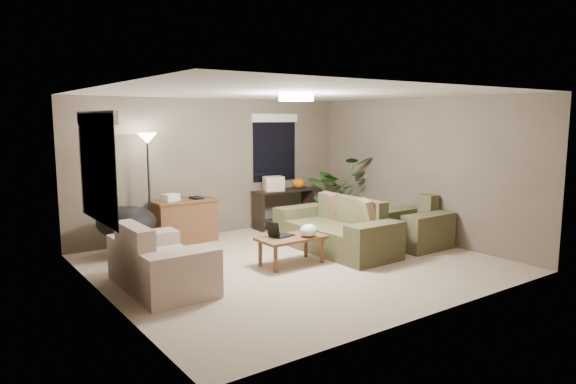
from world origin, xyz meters
TOP-DOWN VIEW (x-y plane):
  - room_shell at (0.00, 0.00)m, footprint 5.50×5.50m
  - main_sofa at (1.01, 0.25)m, footprint 0.95×2.20m
  - throw_pillows at (1.26, 0.25)m, footprint 0.40×1.40m
  - loveseat at (-2.08, 0.10)m, footprint 0.90×1.60m
  - armchair at (2.23, -0.33)m, footprint 0.95×1.00m
  - coffee_table at (-0.09, -0.01)m, footprint 1.00×0.55m
  - laptop at (-0.26, 0.09)m, footprint 0.40×0.29m
  - plastic_bag at (0.11, -0.16)m, footprint 0.30×0.28m
  - desk at (-0.78, 2.18)m, footprint 1.10×0.50m
  - desk_papers at (-0.94, 2.17)m, footprint 0.70×0.29m
  - console_table at (1.34, 2.21)m, footprint 1.30×0.40m
  - pumpkin at (1.69, 2.21)m, footprint 0.32×0.32m
  - cardboard_box at (1.09, 2.21)m, footprint 0.43×0.37m
  - papasan_chair at (-1.92, 1.81)m, footprint 1.14×1.14m
  - floor_lamp at (-1.42, 2.16)m, footprint 0.32×0.32m
  - ceiling_fixture at (0.00, 0.00)m, footprint 0.50×0.50m
  - houseplant at (2.23, 1.67)m, footprint 1.26×1.40m
  - cat_scratching_post at (2.42, 1.13)m, footprint 0.32×0.32m
  - window_left at (-2.73, 0.30)m, footprint 0.05×1.56m
  - window_back at (1.30, 2.48)m, footprint 1.06×0.05m

SIDE VIEW (x-z plane):
  - cat_scratching_post at x=2.42m, z-range -0.04..0.46m
  - main_sofa at x=1.01m, z-range -0.13..0.72m
  - loveseat at x=-2.08m, z-range -0.13..0.72m
  - armchair at x=2.23m, z-range -0.13..0.72m
  - coffee_table at x=-0.09m, z-range 0.15..0.57m
  - desk at x=-0.78m, z-range 0.00..0.75m
  - console_table at x=1.34m, z-range 0.06..0.81m
  - papasan_chair at x=-1.92m, z-range 0.07..0.86m
  - laptop at x=-0.26m, z-range 0.36..0.60m
  - plastic_bag at x=0.11m, z-range 0.42..0.61m
  - houseplant at x=2.23m, z-range 0.00..1.10m
  - throw_pillows at x=1.26m, z-range 0.42..0.88m
  - desk_papers at x=-0.94m, z-range 0.74..0.86m
  - pumpkin at x=1.69m, z-range 0.75..0.95m
  - cardboard_box at x=1.09m, z-range 0.75..1.03m
  - room_shell at x=0.00m, z-range -1.50..4.00m
  - floor_lamp at x=-1.42m, z-range 0.64..2.55m
  - window_left at x=-2.73m, z-range 1.12..2.45m
  - window_back at x=1.30m, z-range 1.12..2.45m
  - ceiling_fixture at x=0.00m, z-range 2.39..2.49m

